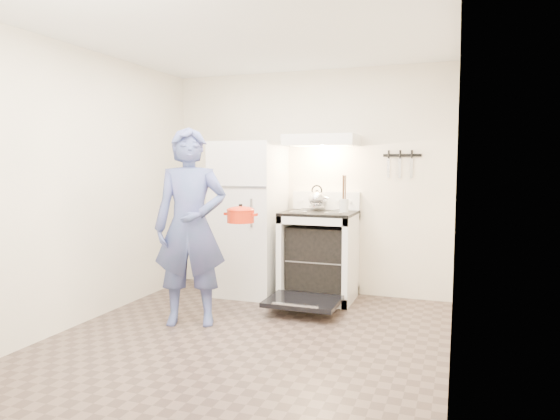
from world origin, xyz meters
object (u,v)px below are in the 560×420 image
object	(u,v)px
stove_body	(319,257)
person	(190,227)
refrigerator	(249,218)
tea_kettle	(317,198)
dutch_oven	(241,216)

from	to	relation	value
stove_body	person	xyz separation A→B (m)	(-0.88, -1.21, 0.43)
refrigerator	stove_body	world-z (taller)	refrigerator
tea_kettle	person	distance (m)	1.59
dutch_oven	person	bearing A→B (deg)	-137.88
refrigerator	dutch_oven	distance (m)	0.92
stove_body	dutch_oven	bearing A→B (deg)	-120.51
stove_body	dutch_oven	world-z (taller)	dutch_oven
tea_kettle	stove_body	bearing A→B (deg)	-64.35
person	dutch_oven	distance (m)	0.48
refrigerator	tea_kettle	distance (m)	0.79
refrigerator	stove_body	distance (m)	0.90
dutch_oven	tea_kettle	bearing A→B (deg)	66.61
person	dutch_oven	bearing A→B (deg)	21.17
refrigerator	person	bearing A→B (deg)	-93.26
refrigerator	person	world-z (taller)	person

